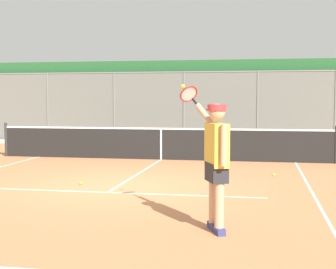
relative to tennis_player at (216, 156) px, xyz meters
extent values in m
plane|color=#C67A4C|center=(2.33, -3.13, -1.05)|extent=(60.00, 60.00, 0.00)
cube|color=white|center=(2.33, -2.48, -1.05)|extent=(6.15, 0.05, 0.01)
cube|color=white|center=(-1.61, -2.97, -1.05)|extent=(0.05, 9.80, 0.01)
cube|color=white|center=(2.33, -5.17, -1.05)|extent=(0.05, 5.39, 0.01)
cylinder|color=slate|center=(-3.31, -12.40, 0.40)|extent=(0.07, 0.07, 2.89)
cylinder|color=slate|center=(-0.49, -12.40, 0.40)|extent=(0.07, 0.07, 2.89)
cylinder|color=slate|center=(2.33, -12.40, 0.40)|extent=(0.07, 0.07, 2.89)
cylinder|color=slate|center=(5.14, -12.40, 0.40)|extent=(0.07, 0.07, 2.89)
cylinder|color=slate|center=(7.96, -12.40, 0.40)|extent=(0.07, 0.07, 2.89)
cylinder|color=slate|center=(2.33, -12.40, 1.80)|extent=(16.91, 0.05, 0.05)
cube|color=slate|center=(2.33, -12.40, 0.40)|extent=(16.91, 0.02, 2.89)
cube|color=#235B2D|center=(2.33, -13.05, 0.62)|extent=(19.91, 0.90, 3.33)
cube|color=#ADADA8|center=(2.33, -12.22, -0.97)|extent=(17.91, 0.18, 0.15)
cylinder|color=#2D2D2D|center=(-2.72, -7.87, -0.51)|extent=(0.09, 0.09, 1.07)
cylinder|color=#2D2D2D|center=(7.38, -7.87, -0.51)|extent=(0.09, 0.09, 1.07)
cube|color=black|center=(2.33, -7.87, -0.59)|extent=(10.02, 0.02, 0.91)
cube|color=white|center=(2.33, -7.87, -0.11)|extent=(10.02, 0.04, 0.05)
cube|color=white|center=(2.33, -7.87, -0.59)|extent=(0.05, 0.04, 0.91)
cube|color=navy|center=(-0.06, 0.14, -1.00)|extent=(0.20, 0.28, 0.09)
cylinder|color=tan|center=(-0.06, 0.14, -0.55)|extent=(0.13, 0.13, 0.82)
cube|color=navy|center=(0.04, -0.11, -1.00)|extent=(0.20, 0.28, 0.09)
cylinder|color=tan|center=(0.04, -0.11, -0.55)|extent=(0.13, 0.13, 0.82)
cube|color=#28282D|center=(-0.01, 0.02, -0.22)|extent=(0.36, 0.48, 0.26)
cube|color=gold|center=(-0.01, 0.02, 0.16)|extent=(0.38, 0.55, 0.59)
cylinder|color=tan|center=(-0.13, 0.30, 0.18)|extent=(0.08, 0.08, 0.54)
cylinder|color=tan|center=(0.21, -0.40, 0.57)|extent=(0.31, 0.36, 0.30)
sphere|color=tan|center=(-0.01, 0.02, 0.60)|extent=(0.23, 0.23, 0.23)
cylinder|color=red|center=(-0.01, 0.02, 0.67)|extent=(0.34, 0.34, 0.08)
cube|color=red|center=(0.04, -0.10, 0.63)|extent=(0.25, 0.26, 0.02)
cylinder|color=black|center=(0.37, -0.60, 0.73)|extent=(0.13, 0.15, 0.13)
torus|color=red|center=(0.48, -0.74, 0.86)|extent=(0.34, 0.33, 0.26)
cylinder|color=silver|center=(0.48, -0.74, 0.86)|extent=(0.28, 0.26, 0.21)
sphere|color=#CCDB33|center=(0.60, -0.88, 0.98)|extent=(0.07, 0.07, 0.07)
sphere|color=#C1D138|center=(3.17, -3.26, -1.02)|extent=(0.07, 0.07, 0.07)
sphere|color=#CCDB33|center=(0.53, -4.47, -1.02)|extent=(0.07, 0.07, 0.07)
sphere|color=#D6E042|center=(-0.93, -5.20, -1.02)|extent=(0.07, 0.07, 0.07)
camera|label=1|loc=(-0.59, 6.83, 0.79)|focal=53.49mm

